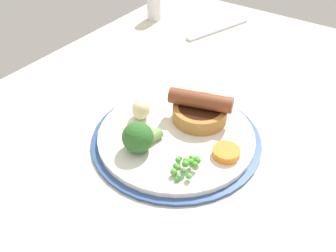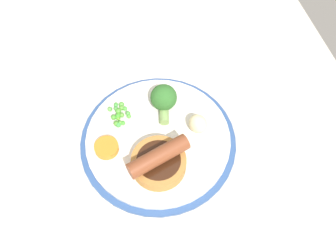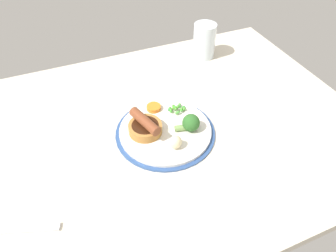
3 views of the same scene
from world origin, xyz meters
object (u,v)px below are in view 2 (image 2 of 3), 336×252
(broccoli_floret_near, at_px, (164,99))
(dinner_plate, at_px, (158,141))
(carrot_slice_2, at_px, (106,147))
(sausage_pudding, at_px, (159,161))
(pea_pile, at_px, (119,114))
(potato_chunk_0, at_px, (198,125))

(broccoli_floret_near, bearing_deg, dinner_plate, 170.66)
(dinner_plate, relative_size, broccoli_floret_near, 4.00)
(carrot_slice_2, bearing_deg, sausage_pudding, -124.59)
(pea_pile, bearing_deg, carrot_slice_2, 150.21)
(potato_chunk_0, bearing_deg, dinner_plate, 88.76)
(sausage_pudding, relative_size, pea_pile, 1.97)
(dinner_plate, relative_size, potato_chunk_0, 7.77)
(dinner_plate, height_order, carrot_slice_2, carrot_slice_2)
(pea_pile, relative_size, broccoli_floret_near, 0.80)
(pea_pile, distance_m, broccoli_floret_near, 0.08)
(pea_pile, bearing_deg, sausage_pudding, -157.88)
(pea_pile, xyz_separation_m, broccoli_floret_near, (0.00, -0.08, 0.01))
(pea_pile, relative_size, carrot_slice_2, 1.32)
(sausage_pudding, bearing_deg, dinner_plate, 60.25)
(broccoli_floret_near, height_order, potato_chunk_0, broccoli_floret_near)
(dinner_plate, xyz_separation_m, carrot_slice_2, (0.00, 0.09, 0.01))
(potato_chunk_0, bearing_deg, sausage_pudding, 121.07)
(sausage_pudding, bearing_deg, broccoli_floret_near, 54.76)
(broccoli_floret_near, xyz_separation_m, potato_chunk_0, (-0.06, -0.04, -0.00))
(dinner_plate, bearing_deg, broccoli_floret_near, -22.24)
(pea_pile, relative_size, potato_chunk_0, 1.55)
(potato_chunk_0, bearing_deg, broccoli_floret_near, 34.55)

